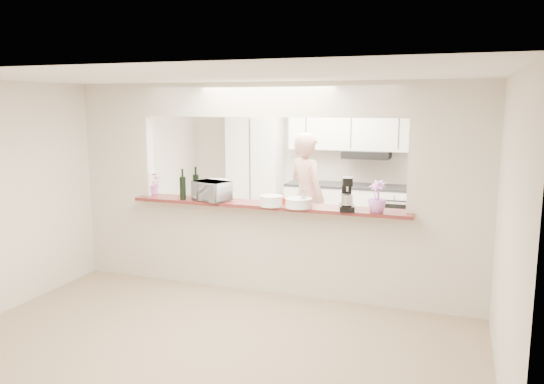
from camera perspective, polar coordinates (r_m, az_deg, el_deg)
The scene contains 19 objects.
floor at distance 6.59m, azimuth -0.36°, elevation -10.50°, with size 6.00×6.00×0.00m, color tan.
tile_overlay at distance 7.99m, azimuth 3.45°, elevation -6.86°, with size 5.00×2.90×0.01m, color beige.
partition at distance 6.24m, azimuth -0.37°, elevation 2.39°, with size 5.00×0.15×2.50m.
bar_counter at distance 6.41m, azimuth -0.38°, elevation -5.68°, with size 3.40×0.38×1.09m.
kitchen_cabinets at distance 8.94m, azimuth 4.45°, elevation 1.25°, with size 3.15×0.62×2.25m.
refrigerator at distance 8.59m, azimuth 18.86°, elevation -0.42°, with size 0.75×0.70×1.70m, color #ACACB1.
flower_left at distance 7.02m, azimuth -12.61°, elevation 0.93°, with size 0.26×0.23×0.29m, color #CA6BB2.
wine_bottle_a at distance 6.58m, azimuth -9.57°, elevation 0.48°, with size 0.08×0.08×0.38m.
wine_bottle_b at distance 6.74m, azimuth -8.19°, elevation 0.74°, with size 0.08×0.08×0.38m.
toaster_oven at distance 6.46m, azimuth -6.52°, elevation 0.12°, with size 0.43×0.29×0.24m, color #A1A1A6.
serving_bowls at distance 6.59m, azimuth -5.95°, elevation 0.29°, with size 0.31×0.31×0.23m, color white.
plate_stack_a at distance 6.08m, azimuth -0.09°, elevation -0.96°, with size 0.26×0.26×0.12m.
plate_stack_b at distance 6.01m, azimuth 2.86°, elevation -1.18°, with size 0.31×0.31×0.11m.
red_bowl at distance 6.31m, azimuth 1.59°, elevation -0.86°, with size 0.13×0.13×0.06m, color maroon.
tan_bowl at distance 6.25m, azimuth 3.33°, elevation -0.97°, with size 0.13×0.13×0.06m, color #C0AE87.
utensil_caddy at distance 6.01m, azimuth 3.18°, elevation -0.85°, with size 0.25×0.21×0.21m.
stand_mixer at distance 5.89m, azimuth 8.04°, elevation -0.36°, with size 0.22×0.28×0.37m.
flower_right at distance 5.82m, azimuth 11.25°, elevation -0.46°, with size 0.20×0.20×0.36m, color #AF63B8.
person at distance 7.56m, azimuth 3.77°, elevation -0.67°, with size 0.67×0.44×1.85m, color tan.
Camera 1 is at (2.11, -5.82, 2.26)m, focal length 35.00 mm.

